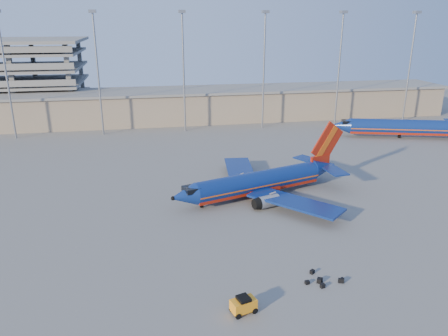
{
  "coord_description": "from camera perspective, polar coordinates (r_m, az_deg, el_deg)",
  "views": [
    {
      "loc": [
        -15.07,
        -60.95,
        26.65
      ],
      "look_at": [
        -2.92,
        4.13,
        4.0
      ],
      "focal_mm": 35.0,
      "sensor_mm": 36.0,
      "label": 1
    }
  ],
  "objects": [
    {
      "name": "light_mast_row",
      "position": [
        109.19,
        0.05,
        14.11
      ],
      "size": [
        101.6,
        1.6,
        28.65
      ],
      "color": "gray",
      "rests_on": "ground"
    },
    {
      "name": "aircraft_main",
      "position": [
        69.26,
        4.97,
        -1.79
      ],
      "size": [
        30.46,
        28.83,
        10.64
      ],
      "rotation": [
        0.0,
        0.0,
        0.31
      ],
      "color": "navy",
      "rests_on": "ground"
    },
    {
      "name": "ground",
      "position": [
        68.2,
        3.06,
        -4.14
      ],
      "size": [
        220.0,
        220.0,
        0.0
      ],
      "primitive_type": "plane",
      "color": "slate",
      "rests_on": "ground"
    },
    {
      "name": "baggage_tug",
      "position": [
        43.55,
        2.56,
        -17.38
      ],
      "size": [
        2.7,
        2.05,
        1.72
      ],
      "rotation": [
        0.0,
        0.0,
        0.28
      ],
      "color": "orange",
      "rests_on": "ground"
    },
    {
      "name": "luggage_pile",
      "position": [
        49.27,
        12.8,
        -14.07
      ],
      "size": [
        4.36,
        3.28,
        0.52
      ],
      "color": "black",
      "rests_on": "ground"
    },
    {
      "name": "terminal_building",
      "position": [
        123.59,
        1.32,
        8.47
      ],
      "size": [
        122.0,
        16.0,
        8.5
      ],
      "color": "#89725F",
      "rests_on": "ground"
    },
    {
      "name": "aircraft_second",
      "position": [
        111.2,
        22.48,
        4.98
      ],
      "size": [
        33.12,
        16.62,
        11.51
      ],
      "rotation": [
        0.0,
        0.0,
        -0.29
      ],
      "color": "navy",
      "rests_on": "ground"
    }
  ]
}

